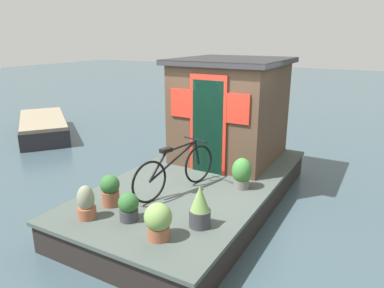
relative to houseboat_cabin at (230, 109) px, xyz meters
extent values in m
plane|color=#384C54|center=(-1.38, 0.00, -1.52)|extent=(60.00, 60.00, 0.00)
cube|color=#424C47|center=(-1.38, 0.00, -1.05)|extent=(4.99, 2.62, 0.06)
cube|color=black|center=(-1.38, 0.00, -1.30)|extent=(4.89, 2.57, 0.44)
cube|color=#4C3828|center=(0.01, 0.00, -0.06)|extent=(1.98, 1.84, 1.92)
cube|color=#28282B|center=(0.01, 0.00, 0.95)|extent=(2.18, 2.04, 0.10)
cube|color=#144733|center=(-1.00, 0.00, -0.17)|extent=(0.04, 0.60, 1.70)
cube|color=red|center=(-1.00, 0.00, -0.12)|extent=(0.03, 0.72, 1.80)
cube|color=red|center=(-1.00, -0.55, 0.23)|extent=(0.03, 0.44, 0.52)
cube|color=red|center=(-1.00, 0.55, 0.23)|extent=(0.03, 0.44, 0.52)
torus|color=black|center=(-1.50, -0.08, -0.69)|extent=(0.65, 0.20, 0.66)
torus|color=black|center=(-2.55, 0.19, -0.69)|extent=(0.65, 0.20, 0.66)
cylinder|color=black|center=(-2.07, 0.06, -0.47)|extent=(0.99, 0.29, 0.46)
cylinder|color=black|center=(-1.90, 0.02, -0.28)|extent=(0.64, 0.20, 0.06)
cylinder|color=black|center=(-2.38, 0.15, -0.49)|extent=(0.37, 0.13, 0.42)
cylinder|color=black|center=(-1.54, -0.07, -0.47)|extent=(0.13, 0.07, 0.43)
cube|color=black|center=(-2.21, 0.10, -0.26)|extent=(0.22, 0.15, 0.06)
cylinder|color=black|center=(-1.58, -0.06, -0.23)|extent=(0.15, 0.49, 0.02)
cylinder|color=#38383D|center=(-3.14, 0.12, -0.94)|extent=(0.26, 0.26, 0.16)
sphere|color=#2D602D|center=(-3.14, 0.12, -0.76)|extent=(0.28, 0.28, 0.28)
cylinder|color=#935138|center=(-3.33, -0.50, -0.93)|extent=(0.28, 0.28, 0.17)
ellipsoid|color=#70934C|center=(-3.33, -0.50, -0.72)|extent=(0.35, 0.35, 0.36)
cylinder|color=slate|center=(-1.36, -0.82, -0.94)|extent=(0.25, 0.25, 0.15)
ellipsoid|color=#387533|center=(-1.36, -0.82, -0.71)|extent=(0.33, 0.33, 0.43)
cylinder|color=#935138|center=(-2.91, 0.65, -0.90)|extent=(0.26, 0.26, 0.23)
sphere|color=#2D602D|center=(-2.91, 0.65, -0.69)|extent=(0.29, 0.29, 0.29)
cylinder|color=#38383D|center=(-2.81, -0.80, -0.90)|extent=(0.29, 0.29, 0.23)
cone|color=#70934C|center=(-2.81, -0.80, -0.61)|extent=(0.26, 0.26, 0.35)
cylinder|color=#935138|center=(-3.38, 0.67, -0.94)|extent=(0.26, 0.26, 0.16)
ellipsoid|color=gray|center=(-3.38, 0.67, -0.72)|extent=(0.23, 0.23, 0.38)
cube|color=#232328|center=(0.43, 6.32, -1.28)|extent=(2.96, 3.33, 0.48)
cube|color=gray|center=(0.43, 6.32, -0.99)|extent=(2.84, 3.20, 0.08)
camera|label=1|loc=(-6.57, -2.79, 1.42)|focal=33.47mm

